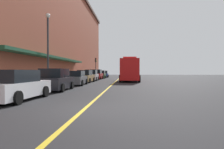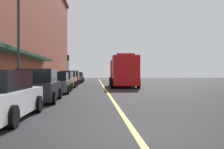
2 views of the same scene
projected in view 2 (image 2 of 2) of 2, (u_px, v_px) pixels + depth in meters
name	position (u px, v px, depth m)	size (l,w,h in m)	color
ground_plane	(103.00, 86.00, 31.33)	(112.00, 112.00, 0.00)	#232326
sidewalk_left	(50.00, 85.00, 30.92)	(2.40, 70.00, 0.15)	#9E9B93
lane_center_stripe	(103.00, 86.00, 31.33)	(0.16, 70.00, 0.01)	gold
parked_car_1	(39.00, 86.00, 13.73)	(2.17, 4.54, 1.70)	black
parked_car_2	(57.00, 83.00, 19.77)	(2.14, 4.24, 1.55)	#595B60
parked_car_3	(64.00, 81.00, 25.05)	(2.05, 4.39, 1.66)	#A5844C
parked_car_4	(69.00, 79.00, 30.07)	(2.09, 4.23, 1.77)	silver
parked_car_5	(72.00, 78.00, 35.71)	(2.20, 4.14, 1.83)	maroon
parked_car_6	(76.00, 78.00, 40.98)	(2.15, 4.55, 1.68)	#2D5133
parked_car_7	(78.00, 77.00, 46.77)	(2.13, 4.37, 1.64)	navy
fire_truck	(123.00, 72.00, 28.97)	(3.07, 9.05, 3.44)	red
parking_meter_0	(65.00, 76.00, 39.18)	(0.14, 0.18, 1.33)	#4C4C51
parking_meter_1	(33.00, 79.00, 18.61)	(0.14, 0.18, 1.33)	#4C4C51
street_lamp_left	(18.00, 29.00, 17.15)	(0.44, 0.44, 6.94)	#33383D
traffic_light_near	(68.00, 63.00, 42.61)	(0.38, 0.36, 4.30)	#232326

